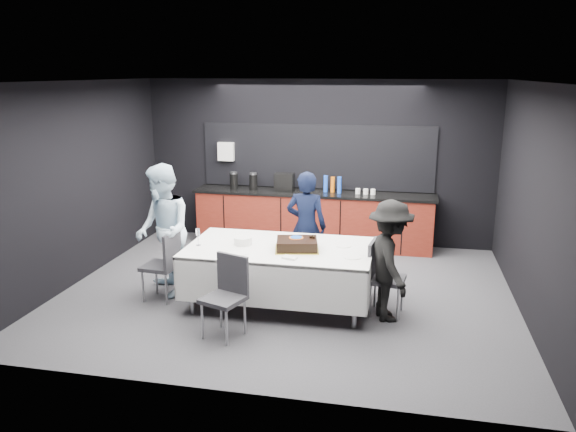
% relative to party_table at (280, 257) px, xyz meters
% --- Properties ---
extents(ground, '(6.00, 6.00, 0.00)m').
position_rel_party_table_xyz_m(ground, '(0.00, 0.40, -0.64)').
color(ground, '#424247').
rests_on(ground, ground).
extents(room_shell, '(6.04, 5.04, 2.82)m').
position_rel_party_table_xyz_m(room_shell, '(0.00, 0.40, 1.22)').
color(room_shell, white).
rests_on(room_shell, ground).
extents(kitchenette, '(4.10, 0.64, 2.05)m').
position_rel_party_table_xyz_m(kitchenette, '(-0.02, 2.62, -0.10)').
color(kitchenette, '#5C170E').
rests_on(kitchenette, ground).
extents(party_table, '(2.32, 1.32, 0.78)m').
position_rel_party_table_xyz_m(party_table, '(0.00, 0.00, 0.00)').
color(party_table, '#99999E').
rests_on(party_table, ground).
extents(cake_assembly, '(0.61, 0.53, 0.17)m').
position_rel_party_table_xyz_m(cake_assembly, '(0.23, -0.08, 0.21)').
color(cake_assembly, gold).
rests_on(cake_assembly, party_table).
extents(plate_stack, '(0.23, 0.23, 0.10)m').
position_rel_party_table_xyz_m(plate_stack, '(-0.48, -0.02, 0.19)').
color(plate_stack, white).
rests_on(plate_stack, party_table).
extents(loose_plate_near, '(0.21, 0.21, 0.01)m').
position_rel_party_table_xyz_m(loose_plate_near, '(-0.41, -0.37, 0.14)').
color(loose_plate_near, white).
rests_on(loose_plate_near, party_table).
extents(loose_plate_right_a, '(0.19, 0.19, 0.01)m').
position_rel_party_table_xyz_m(loose_plate_right_a, '(0.78, 0.18, 0.14)').
color(loose_plate_right_a, white).
rests_on(loose_plate_right_a, party_table).
extents(loose_plate_right_b, '(0.21, 0.21, 0.01)m').
position_rel_party_table_xyz_m(loose_plate_right_b, '(0.93, -0.24, 0.14)').
color(loose_plate_right_b, white).
rests_on(loose_plate_right_b, party_table).
extents(loose_plate_far, '(0.19, 0.19, 0.01)m').
position_rel_party_table_xyz_m(loose_plate_far, '(0.17, 0.36, 0.14)').
color(loose_plate_far, white).
rests_on(loose_plate_far, party_table).
extents(fork_pile, '(0.19, 0.15, 0.03)m').
position_rel_party_table_xyz_m(fork_pile, '(0.22, -0.44, 0.15)').
color(fork_pile, white).
rests_on(fork_pile, party_table).
extents(champagne_flute, '(0.06, 0.06, 0.22)m').
position_rel_party_table_xyz_m(champagne_flute, '(-1.03, -0.16, 0.30)').
color(champagne_flute, white).
rests_on(champagne_flute, party_table).
extents(chair_left, '(0.46, 0.46, 0.92)m').
position_rel_party_table_xyz_m(chair_left, '(-1.49, -0.15, -0.11)').
color(chair_left, '#2F2E33').
rests_on(chair_left, ground).
extents(chair_right, '(0.47, 0.47, 0.92)m').
position_rel_party_table_xyz_m(chair_right, '(1.27, -0.01, -0.11)').
color(chair_right, '#2F2E33').
rests_on(chair_right, ground).
extents(chair_near, '(0.54, 0.54, 0.92)m').
position_rel_party_table_xyz_m(chair_near, '(-0.40, -0.95, -0.11)').
color(chair_near, '#2F2E33').
rests_on(chair_near, ground).
extents(person_center, '(0.60, 0.41, 1.58)m').
position_rel_party_table_xyz_m(person_center, '(0.17, 0.95, 0.15)').
color(person_center, black).
rests_on(person_center, ground).
extents(person_left, '(1.05, 1.09, 1.76)m').
position_rel_party_table_xyz_m(person_left, '(-1.59, 0.04, 0.24)').
color(person_left, silver).
rests_on(person_left, ground).
extents(person_right, '(0.81, 1.07, 1.47)m').
position_rel_party_table_xyz_m(person_right, '(1.37, -0.15, 0.09)').
color(person_right, black).
rests_on(person_right, ground).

